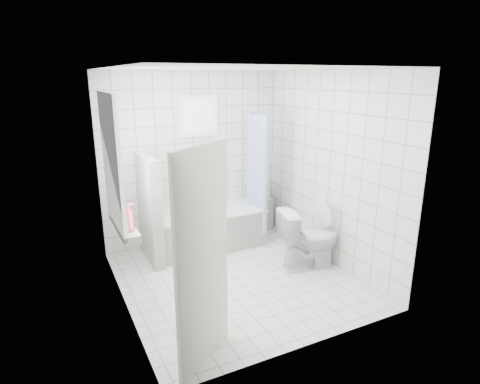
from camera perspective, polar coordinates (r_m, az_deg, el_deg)
ground at (r=5.29m, az=-0.45°, el=-12.25°), size 3.00×3.00×0.00m
ceiling at (r=4.66m, az=-0.52°, el=17.17°), size 3.00×3.00×0.00m
wall_back at (r=6.16m, az=-6.65°, el=4.64°), size 2.80×0.02×2.60m
wall_front at (r=3.59m, az=10.16°, el=-3.95°), size 2.80×0.02×2.60m
wall_left at (r=4.40m, az=-17.07°, el=-0.63°), size 0.02×3.00×2.60m
wall_right at (r=5.55m, az=12.62°, el=3.09°), size 0.02×3.00×2.60m
window_left at (r=4.63m, az=-17.48°, el=3.97°), size 0.01×0.90×1.40m
window_back at (r=6.06m, az=-5.80°, el=10.70°), size 0.50×0.01×0.50m
window_sill at (r=4.83m, az=-16.22°, el=-4.57°), size 0.18×1.02×0.08m
door at (r=3.49m, az=-5.30°, el=-9.66°), size 0.66×0.51×2.00m
bathtub at (r=6.13m, az=-4.50°, el=-5.20°), size 1.65×0.77×0.58m
partition_wall at (r=5.68m, az=-12.74°, el=-2.39°), size 0.15×0.85×1.50m
tiled_ledge at (r=6.77m, az=2.80°, el=-3.21°), size 0.40×0.24×0.55m
toilet at (r=5.51m, az=9.83°, el=-6.52°), size 0.89×0.61×0.83m
curtain_rod at (r=6.04m, az=2.09°, el=11.22°), size 0.02×0.80×0.02m
shower_curtain at (r=6.07m, az=2.59°, el=2.63°), size 0.14×0.48×1.78m
tub_faucet at (r=6.29m, az=-4.92°, el=0.71°), size 0.18×0.06×0.06m
sill_bottles at (r=4.74m, az=-16.16°, el=-2.88°), size 0.19×0.77×0.31m
ledge_bottles at (r=6.62m, az=2.91°, el=-0.07°), size 0.17×0.17×0.28m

